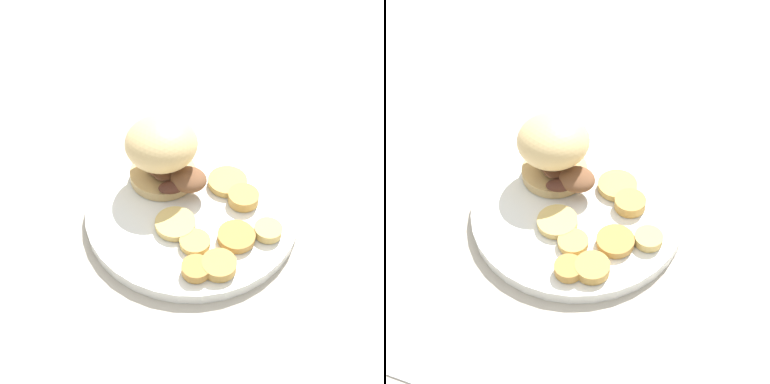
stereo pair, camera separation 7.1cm
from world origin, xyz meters
The scene contains 11 objects.
ground_plane centered at (0.00, 0.00, 0.00)m, with size 4.00×4.00×0.00m, color #B2A899.
dinner_plate centered at (0.00, 0.00, 0.01)m, with size 0.29×0.29×0.02m.
sandwich centered at (0.06, 0.00, 0.07)m, with size 0.13×0.10×0.10m.
potato_round_0 centered at (-0.10, -0.05, 0.02)m, with size 0.04×0.04×0.01m, color #DBB766.
potato_round_1 centered at (-0.10, 0.04, 0.03)m, with size 0.04×0.04×0.01m, color tan.
potato_round_2 centered at (-0.06, 0.04, 0.02)m, with size 0.04×0.04×0.01m, color tan.
potato_round_3 centered at (-0.04, -0.06, 0.03)m, with size 0.04×0.04×0.01m, color tan.
potato_round_4 centered at (-0.02, 0.04, 0.02)m, with size 0.05×0.05×0.01m, color #DBB766.
potato_round_5 centered at (-0.08, -0.01, 0.02)m, with size 0.05×0.05×0.01m, color #BC8942.
potato_round_6 centered at (-0.09, 0.07, 0.02)m, with size 0.04×0.04×0.01m, color #BC8942.
potato_round_7 centered at (0.00, -0.06, 0.02)m, with size 0.06×0.06×0.01m, color tan.
Camera 2 is at (-0.43, 0.25, 0.56)m, focal length 50.00 mm.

